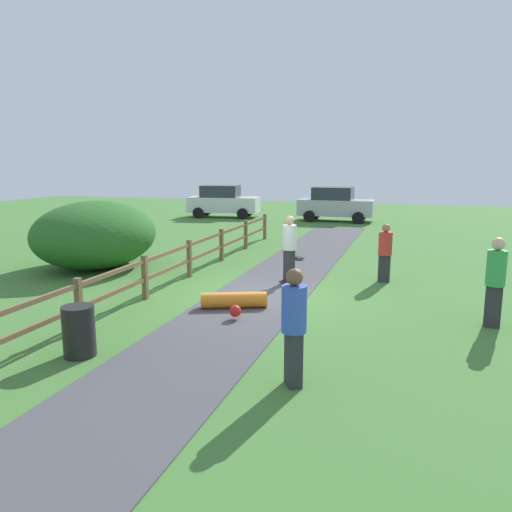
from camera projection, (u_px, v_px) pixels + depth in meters
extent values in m
plane|color=#427533|center=(261.00, 294.00, 12.98)|extent=(60.00, 60.00, 0.00)
cube|color=#47474C|center=(261.00, 294.00, 12.98)|extent=(2.40, 28.00, 0.02)
cube|color=brown|center=(79.00, 305.00, 10.04)|extent=(0.12, 0.12, 1.10)
cube|color=brown|center=(145.00, 277.00, 12.45)|extent=(0.12, 0.12, 1.10)
cube|color=brown|center=(189.00, 258.00, 14.86)|extent=(0.12, 0.12, 1.10)
cube|color=brown|center=(222.00, 245.00, 17.27)|extent=(0.12, 0.12, 1.10)
cube|color=brown|center=(246.00, 235.00, 19.68)|extent=(0.12, 0.12, 1.10)
cube|color=brown|center=(265.00, 227.00, 22.09)|extent=(0.12, 0.12, 1.10)
cube|color=brown|center=(169.00, 269.00, 13.67)|extent=(0.08, 18.00, 0.09)
cube|color=brown|center=(169.00, 252.00, 13.58)|extent=(0.08, 18.00, 0.09)
ellipsoid|color=#286023|center=(95.00, 235.00, 16.07)|extent=(3.61, 4.33, 2.13)
cylinder|color=black|center=(79.00, 331.00, 8.80)|extent=(0.56, 0.56, 0.90)
cube|color=black|center=(289.00, 279.00, 14.22)|extent=(0.41, 0.82, 0.02)
cylinder|color=silver|center=(292.00, 279.00, 14.49)|extent=(0.04, 0.07, 0.06)
cylinder|color=silver|center=(296.00, 279.00, 14.41)|extent=(0.04, 0.07, 0.06)
cylinder|color=silver|center=(282.00, 282.00, 14.03)|extent=(0.04, 0.07, 0.06)
cylinder|color=silver|center=(286.00, 283.00, 13.95)|extent=(0.04, 0.07, 0.06)
cube|color=#2D2D33|center=(289.00, 264.00, 14.14)|extent=(0.28, 0.36, 0.83)
cylinder|color=white|center=(289.00, 237.00, 14.00)|extent=(0.47, 0.47, 0.69)
sphere|color=tan|center=(290.00, 220.00, 13.91)|extent=(0.25, 0.25, 0.25)
cylinder|color=orange|center=(234.00, 300.00, 11.70)|extent=(1.54, 0.90, 0.36)
sphere|color=red|center=(235.00, 311.00, 10.84)|extent=(0.26, 0.26, 0.26)
cube|color=black|center=(296.00, 257.00, 17.62)|extent=(0.73, 0.68, 0.02)
cylinder|color=silver|center=(289.00, 257.00, 17.83)|extent=(0.06, 0.06, 0.06)
cylinder|color=silver|center=(293.00, 256.00, 17.90)|extent=(0.06, 0.06, 0.06)
cylinder|color=silver|center=(299.00, 259.00, 17.35)|extent=(0.06, 0.06, 0.06)
cylinder|color=silver|center=(302.00, 259.00, 17.43)|extent=(0.06, 0.06, 0.06)
cube|color=#2D2D33|center=(293.00, 359.00, 7.64)|extent=(0.34, 0.38, 0.85)
cylinder|color=blue|center=(294.00, 309.00, 7.49)|extent=(0.52, 0.52, 0.71)
sphere|color=brown|center=(295.00, 277.00, 7.40)|extent=(0.26, 0.26, 0.26)
cube|color=#2D2D33|center=(384.00, 268.00, 14.26)|extent=(0.33, 0.21, 0.77)
cylinder|color=red|center=(385.00, 244.00, 14.13)|extent=(0.40, 0.40, 0.64)
sphere|color=#9E704C|center=(386.00, 228.00, 14.05)|extent=(0.23, 0.23, 0.23)
cube|color=#2D2D33|center=(493.00, 306.00, 10.37)|extent=(0.34, 0.24, 0.87)
cylinder|color=green|center=(496.00, 268.00, 10.22)|extent=(0.42, 0.42, 0.73)
sphere|color=beige|center=(498.00, 244.00, 10.13)|extent=(0.26, 0.26, 0.26)
cube|color=#B7B7BC|center=(336.00, 208.00, 28.69)|extent=(4.21, 1.73, 0.90)
cube|color=#2D333D|center=(333.00, 193.00, 28.60)|extent=(2.21, 1.58, 0.70)
cylinder|color=black|center=(362.00, 215.00, 29.18)|extent=(0.64, 0.24, 0.64)
cylinder|color=black|center=(358.00, 218.00, 27.54)|extent=(0.64, 0.24, 0.64)
cylinder|color=black|center=(316.00, 213.00, 30.01)|extent=(0.64, 0.24, 0.64)
cylinder|color=black|center=(309.00, 216.00, 28.36)|extent=(0.64, 0.24, 0.64)
cube|color=silver|center=(224.00, 204.00, 30.72)|extent=(4.37, 2.19, 0.90)
cube|color=#2D333D|center=(220.00, 191.00, 30.61)|extent=(2.37, 1.81, 0.70)
cylinder|color=black|center=(249.00, 211.00, 31.41)|extent=(0.66, 0.32, 0.64)
cylinder|color=black|center=(243.00, 214.00, 29.71)|extent=(0.66, 0.32, 0.64)
cylinder|color=black|center=(207.00, 210.00, 31.90)|extent=(0.66, 0.32, 0.64)
cylinder|color=black|center=(198.00, 213.00, 30.20)|extent=(0.66, 0.32, 0.64)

